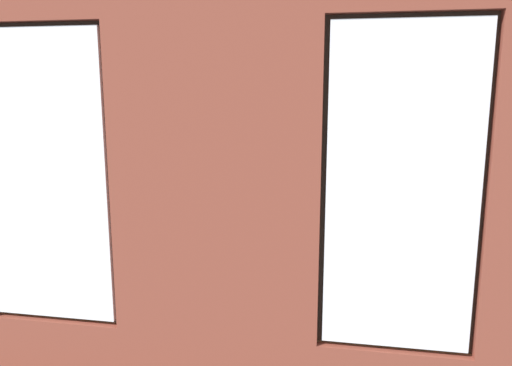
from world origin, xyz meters
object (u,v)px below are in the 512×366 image
(cup_ceramic, at_px, (270,236))
(potted_plant_beside_window_right, at_px, (49,274))
(remote_gray, at_px, (244,244))
(papasan_chair, at_px, (204,206))
(couch_by_window, at_px, (239,323))
(coffee_table, at_px, (238,246))
(media_console, at_px, (65,229))
(table_plant_small, at_px, (203,233))
(remote_silver, at_px, (238,240))
(tv_flatscreen, at_px, (62,183))
(candle_jar, at_px, (226,233))
(potted_plant_by_left_couch, at_px, (448,221))
(potted_plant_near_tv, at_px, (60,227))
(potted_plant_corner_near_left, at_px, (487,197))
(potted_plant_between_couches, at_px, (428,287))
(potted_plant_foreground_right, at_px, (123,180))

(cup_ceramic, relative_size, potted_plant_beside_window_right, 0.08)
(cup_ceramic, bearing_deg, remote_gray, 46.24)
(papasan_chair, bearing_deg, couch_by_window, 110.56)
(coffee_table, relative_size, media_console, 1.15)
(couch_by_window, xyz_separation_m, potted_plant_beside_window_right, (1.53, 0.10, 0.34))
(couch_by_window, bearing_deg, table_plant_small, -64.45)
(table_plant_small, xyz_separation_m, remote_silver, (-0.37, -0.12, -0.10))
(media_console, distance_m, tv_flatscreen, 0.64)
(candle_jar, distance_m, potted_plant_by_left_couch, 3.06)
(remote_gray, distance_m, potted_plant_near_tv, 2.08)
(table_plant_small, xyz_separation_m, potted_plant_corner_near_left, (-3.44, -2.05, 0.10))
(potted_plant_corner_near_left, bearing_deg, cup_ceramic, 33.21)
(cup_ceramic, relative_size, potted_plant_between_couches, 0.07)
(media_console, height_order, potted_plant_between_couches, potted_plant_between_couches)
(candle_jar, xyz_separation_m, tv_flatscreen, (2.37, -0.60, 0.39))
(candle_jar, relative_size, remote_silver, 0.66)
(remote_gray, bearing_deg, tv_flatscreen, 52.45)
(cup_ceramic, distance_m, potted_plant_near_tv, 2.35)
(cup_ceramic, relative_size, potted_plant_foreground_right, 0.07)
(media_console, xyz_separation_m, potted_plant_foreground_right, (-0.30, -1.19, 0.47))
(potted_plant_corner_near_left, height_order, potted_plant_by_left_couch, potted_plant_corner_near_left)
(potted_plant_by_left_couch, bearing_deg, table_plant_small, 30.42)
(couch_by_window, xyz_separation_m, remote_silver, (0.38, -1.68, 0.13))
(candle_jar, distance_m, remote_gray, 0.33)
(cup_ceramic, xyz_separation_m, potted_plant_beside_window_right, (1.49, 1.92, 0.18))
(media_console, height_order, potted_plant_foreground_right, potted_plant_foreground_right)
(cup_ceramic, height_order, tv_flatscreen, tv_flatscreen)
(table_plant_small, distance_m, tv_flatscreen, 2.33)
(potted_plant_near_tv, bearing_deg, potted_plant_beside_window_right, 118.84)
(remote_gray, relative_size, potted_plant_near_tv, 0.13)
(potted_plant_corner_near_left, bearing_deg, couch_by_window, 53.28)
(remote_silver, height_order, tv_flatscreen, tv_flatscreen)
(potted_plant_beside_window_right, height_order, potted_plant_between_couches, potted_plant_between_couches)
(potted_plant_corner_near_left, relative_size, potted_plant_between_couches, 0.88)
(remote_silver, xyz_separation_m, remote_gray, (-0.09, 0.12, 0.00))
(potted_plant_foreground_right, height_order, potted_plant_by_left_couch, potted_plant_foreground_right)
(remote_silver, xyz_separation_m, potted_plant_by_left_couch, (-2.52, -1.58, -0.08))
(potted_plant_by_left_couch, bearing_deg, potted_plant_between_couches, 76.96)
(coffee_table, height_order, table_plant_small, table_plant_small)
(couch_by_window, xyz_separation_m, potted_plant_near_tv, (2.35, -1.40, 0.26))
(tv_flatscreen, xyz_separation_m, potted_plant_beside_window_right, (-1.38, 2.48, -0.23))
(cup_ceramic, height_order, papasan_chair, papasan_chair)
(potted_plant_beside_window_right, bearing_deg, remote_gray, -126.74)
(remote_gray, bearing_deg, couch_by_window, 170.11)
(candle_jar, distance_m, papasan_chair, 1.58)
(couch_by_window, relative_size, papasan_chair, 1.60)
(tv_flatscreen, distance_m, potted_plant_beside_window_right, 2.84)
(potted_plant_foreground_right, relative_size, potted_plant_corner_near_left, 1.14)
(papasan_chair, height_order, potted_plant_between_couches, potted_plant_between_couches)
(potted_plant_corner_near_left, xyz_separation_m, potted_plant_beside_window_right, (4.22, 3.71, 0.01))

